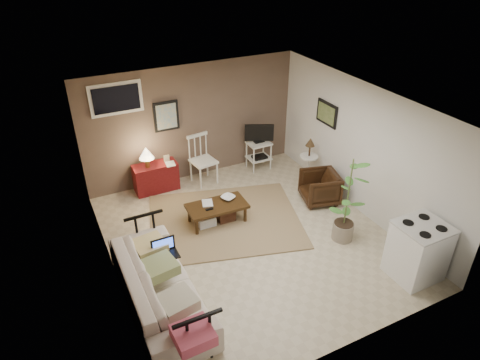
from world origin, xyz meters
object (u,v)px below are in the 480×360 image
red_console (155,175)px  tv_stand (259,146)px  spindle_chair (203,161)px  stove (418,251)px  side_table (309,155)px  potted_plant (348,198)px  sofa (159,279)px  coffee_table (217,212)px  armchair (320,186)px

red_console → tv_stand: 2.32m
spindle_chair → stove: spindle_chair is taller
stove → tv_stand: bearing=96.8°
red_console → stove: red_console is taller
tv_stand → side_table: size_ratio=1.03×
side_table → potted_plant: size_ratio=0.64×
sofa → stove: 3.81m
coffee_table → armchair: 2.08m
sofa → tv_stand: (3.15, 2.89, 0.09)m
sofa → side_table: bearing=-63.2°
red_console → spindle_chair: 1.01m
sofa → side_table: size_ratio=2.31×
spindle_chair → tv_stand: bearing=0.3°
coffee_table → spindle_chair: bearing=76.7°
side_table → red_console: bearing=159.5°
side_table → stove: size_ratio=1.07×
tv_stand → armchair: size_ratio=1.53×
spindle_chair → armchair: (1.72, -1.70, -0.14)m
red_console → armchair: red_console is taller
sofa → armchair: bearing=-71.6°
red_console → armchair: bearing=-33.9°
coffee_table → sofa: bearing=-136.4°
spindle_chair → side_table: 2.18m
armchair → potted_plant: 1.29m
sofa → armchair: sofa is taller
red_console → coffee_table: bearing=-67.7°
tv_stand → potted_plant: size_ratio=0.66×
sofa → spindle_chair: 3.41m
coffee_table → stove: bearing=-50.3°
side_table → armchair: side_table is taller
armchair → spindle_chair: bearing=-119.4°
spindle_chair → armchair: 2.42m
coffee_table → red_console: size_ratio=1.08×
sofa → potted_plant: size_ratio=1.48×
side_table → potted_plant: 1.96m
spindle_chair → tv_stand: 1.32m
armchair → stove: size_ratio=0.72×
armchair → potted_plant: size_ratio=0.43×
coffee_table → side_table: (2.29, 0.48, 0.40)m
coffee_table → potted_plant: 2.30m
armchair → tv_stand: bearing=-151.5°
potted_plant → stove: size_ratio=1.67×
sofa → spindle_chair: spindle_chair is taller
side_table → stove: bearing=-92.7°
armchair → stove: 2.35m
side_table → armchair: bearing=-107.2°
stove → side_table: bearing=87.3°
coffee_table → side_table: bearing=12.0°
stove → spindle_chair: bearing=114.0°
potted_plant → stove: 1.32m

